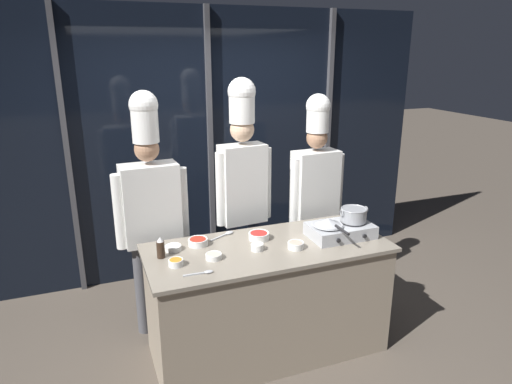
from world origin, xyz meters
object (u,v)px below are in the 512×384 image
Objects in this scene: prep_bowl_bell_pepper at (259,235)px; serving_spoon_solid at (204,273)px; prep_bowl_bean_sprouts at (257,246)px; prep_bowl_rice at (173,247)px; squeeze_bottle_soy at (161,248)px; prep_bowl_carrots at (176,262)px; prep_bowl_chili_flakes at (198,241)px; chef_head at (151,202)px; stock_pot at (354,214)px; prep_bowl_chicken at (214,256)px; frying_pan at (328,222)px; serving_spoon_slotted at (226,234)px; prep_bowl_shrimp at (296,245)px; portable_stove at (340,230)px; chef_sous at (243,177)px; chef_line at (315,183)px.

prep_bowl_bell_pepper reaches higher than serving_spoon_solid.
prep_bowl_rice is (-0.57, 0.22, -0.01)m from prep_bowl_bean_sprouts.
squeeze_bottle_soy is at bearing 169.34° from prep_bowl_bean_sprouts.
prep_bowl_bean_sprouts is 0.61m from prep_bowl_carrots.
chef_head is at bearing 125.00° from prep_bowl_chili_flakes.
prep_bowl_chili_flakes is at bearing 168.70° from stock_pot.
squeeze_bottle_soy is at bearing 155.61° from prep_bowl_chicken.
frying_pan is 0.80m from serving_spoon_slotted.
frying_pan reaches higher than serving_spoon_slotted.
prep_bowl_shrimp is 0.06× the size of chef_head.
portable_stove is at bearing 0.33° from prep_bowl_bean_sprouts.
frying_pan is at bearing -14.10° from prep_bowl_chili_flakes.
chef_sous is (0.79, 0.06, 0.11)m from chef_head.
chef_head is (-0.53, 0.28, 0.25)m from serving_spoon_slotted.
prep_bowl_chicken is 0.06× the size of chef_head.
prep_bowl_shrimp is (0.28, -0.07, 0.00)m from prep_bowl_bean_sprouts.
serving_spoon_solid is (-0.73, -0.14, -0.02)m from prep_bowl_shrimp.
prep_bowl_chicken reaches higher than serving_spoon_slotted.
prep_bowl_carrots is at bearing -162.40° from prep_bowl_bell_pepper.
prep_bowl_chili_flakes is at bearing 172.56° from prep_bowl_bell_pepper.
chef_head is (-0.66, 0.64, 0.22)m from prep_bowl_bean_sprouts.
chef_line reaches higher than portable_stove.
squeeze_bottle_soy is 0.32m from prep_bowl_chili_flakes.
portable_stove is at bearing -23.04° from serving_spoon_slotted.
prep_bowl_bean_sprouts is 0.94m from chef_head.
prep_bowl_chili_flakes is at bearing 122.18° from chef_head.
prep_bowl_shrimp is 0.85m from chef_sous.
chef_line is at bearing 30.96° from prep_bowl_chicken.
prep_bowl_carrots is (0.07, -0.16, -0.05)m from squeeze_bottle_soy.
prep_bowl_carrots is 1.61m from chef_line.
prep_bowl_bell_pepper is (0.47, -0.06, 0.00)m from prep_bowl_chili_flakes.
prep_bowl_chili_flakes is 0.74× the size of serving_spoon_solid.
chef_head is (-0.93, 0.71, 0.22)m from prep_bowl_shrimp.
prep_bowl_chili_flakes is 0.19m from prep_bowl_rice.
chef_sous reaches higher than stock_pot.
frying_pan is 0.34m from prep_bowl_shrimp.
prep_bowl_rice is at bearing 169.11° from frying_pan.
prep_bowl_bean_sprouts is 0.81× the size of prep_bowl_chicken.
frying_pan is at bearing 11.60° from serving_spoon_solid.
prep_bowl_shrimp is at bearing -171.73° from stock_pot.
prep_bowl_chili_flakes reaches higher than prep_bowl_rice.
squeeze_bottle_soy is 0.68× the size of serving_spoon_slotted.
serving_spoon_slotted is at bearing 60.99° from prep_bowl_chicken.
prep_bowl_chicken is at bearing 51.08° from chef_sous.
prep_bowl_carrots is 0.69× the size of prep_bowl_chili_flakes.
serving_spoon_slotted is at bearing 156.96° from portable_stove.
serving_spoon_solid is (-0.12, -0.19, -0.02)m from prep_bowl_chicken.
prep_bowl_chili_flakes is at bearing 80.44° from serving_spoon_solid.
prep_bowl_chili_flakes reaches higher than prep_bowl_bean_sprouts.
chef_line is (0.55, 0.74, 0.21)m from prep_bowl_shrimp.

